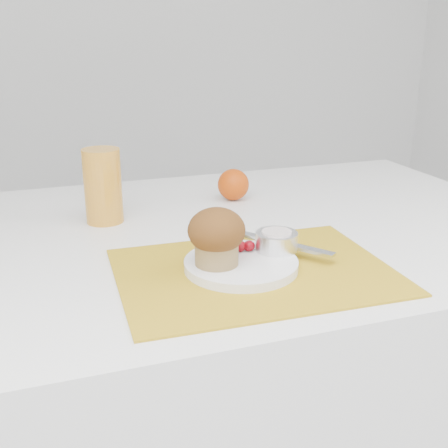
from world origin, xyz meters
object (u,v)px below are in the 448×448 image
object	(u,v)px
muffin	(217,236)
table	(236,395)
orange	(233,185)
plate	(241,264)
juice_glass	(103,186)

from	to	relation	value
muffin	table	bearing A→B (deg)	61.57
table	muffin	world-z (taller)	muffin
orange	muffin	distance (m)	0.40
table	orange	size ratio (longest dim) A/B	17.68
table	orange	bearing A→B (deg)	72.53
table	muffin	distance (m)	0.49
plate	orange	size ratio (longest dim) A/B	2.58
plate	juice_glass	distance (m)	0.35
plate	table	bearing A→B (deg)	71.30
orange	juice_glass	size ratio (longest dim) A/B	0.48
table	muffin	xyz separation A→B (m)	(-0.10, -0.19, 0.44)
table	orange	world-z (taller)	orange
juice_glass	muffin	xyz separation A→B (m)	(0.13, -0.30, -0.01)
plate	juice_glass	bearing A→B (deg)	118.51
plate	muffin	world-z (taller)	muffin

